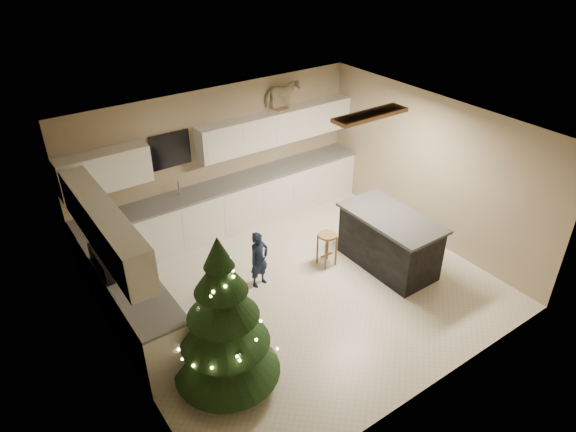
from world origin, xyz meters
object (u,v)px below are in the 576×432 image
object	(u,v)px
island	(389,241)
christmas_tree	(224,328)
bar_stool	(327,242)
rocking_horse	(282,95)
toddler	(259,259)

from	to	relation	value
island	christmas_tree	distance (m)	3.48
island	christmas_tree	xyz separation A→B (m)	(-3.39, -0.64, 0.42)
bar_stool	island	bearing A→B (deg)	-36.36
christmas_tree	rocking_horse	xyz separation A→B (m)	(3.12, 3.30, 1.39)
toddler	rocking_horse	xyz separation A→B (m)	(1.74, 1.87, 1.81)
island	christmas_tree	bearing A→B (deg)	-169.31
bar_stool	toddler	size ratio (longest dim) A/B	0.63
island	bar_stool	bearing A→B (deg)	143.64
christmas_tree	toddler	size ratio (longest dim) A/B	2.29
island	rocking_horse	xyz separation A→B (m)	(-0.27, 2.66, 1.80)
island	bar_stool	xyz separation A→B (m)	(-0.81, 0.60, -0.03)
rocking_horse	toddler	bearing A→B (deg)	150.28
christmas_tree	rocking_horse	bearing A→B (deg)	46.60
bar_stool	toddler	bearing A→B (deg)	170.96
christmas_tree	rocking_horse	size ratio (longest dim) A/B	3.28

